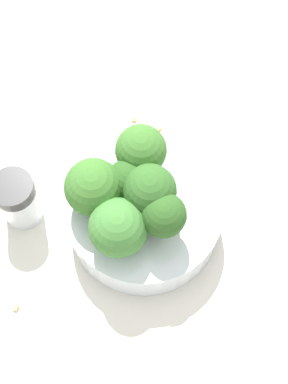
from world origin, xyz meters
name	(u,v)px	position (x,y,z in m)	size (l,w,h in m)	color
ground_plane	(144,223)	(0.00, 0.00, 0.00)	(3.00, 3.00, 0.00)	silver
bowl	(144,215)	(0.00, 0.00, 0.02)	(0.15, 0.15, 0.05)	silver
broccoli_floret_0	(150,192)	(-0.01, 0.00, 0.08)	(0.05, 0.05, 0.06)	#8EB770
broccoli_floret_1	(141,150)	(0.02, -0.04, 0.08)	(0.05, 0.05, 0.06)	#84AD66
broccoli_floret_2	(94,188)	(0.04, 0.01, 0.08)	(0.05, 0.05, 0.06)	#84AD66
broccoli_floret_3	(118,228)	(0.01, 0.04, 0.07)	(0.05, 0.05, 0.06)	#8EB770
broccoli_floret_4	(127,181)	(0.02, -0.01, 0.07)	(0.04, 0.04, 0.05)	#8EB770
broccoli_floret_5	(164,216)	(-0.02, 0.02, 0.08)	(0.04, 0.04, 0.06)	#7A9E5B
pepper_shaker	(18,200)	(0.12, 0.03, 0.03)	(0.04, 0.04, 0.07)	silver
almond_crumb_0	(159,128)	(0.03, -0.11, 0.00)	(0.01, 0.00, 0.01)	tan
almond_crumb_1	(16,308)	(0.08, 0.13, 0.00)	(0.01, 0.00, 0.01)	tan
almond_crumb_2	(134,120)	(0.06, -0.11, 0.00)	(0.01, 0.00, 0.01)	#AD7F4C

